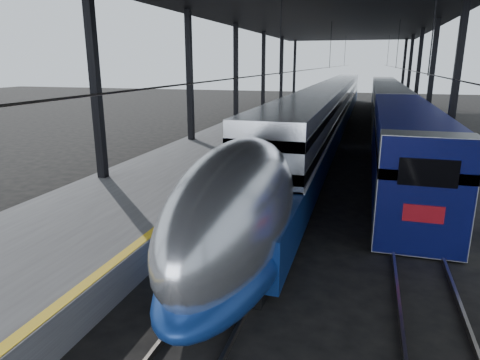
% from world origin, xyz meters
% --- Properties ---
extents(ground, '(160.00, 160.00, 0.00)m').
position_xyz_m(ground, '(0.00, 0.00, 0.00)').
color(ground, black).
rests_on(ground, ground).
extents(platform, '(6.00, 80.00, 1.00)m').
position_xyz_m(platform, '(-3.50, 20.00, 0.50)').
color(platform, '#4C4C4F').
rests_on(platform, ground).
extents(yellow_strip, '(0.30, 80.00, 0.01)m').
position_xyz_m(yellow_strip, '(-0.70, 20.00, 1.00)').
color(yellow_strip, yellow).
rests_on(yellow_strip, platform).
extents(rails, '(6.52, 80.00, 0.16)m').
position_xyz_m(rails, '(4.50, 20.00, 0.08)').
color(rails, slate).
rests_on(rails, ground).
extents(canopy, '(18.00, 75.00, 9.47)m').
position_xyz_m(canopy, '(1.90, 20.00, 9.12)').
color(canopy, black).
rests_on(canopy, ground).
extents(tgv_train, '(2.83, 65.20, 4.05)m').
position_xyz_m(tgv_train, '(2.00, 27.04, 1.89)').
color(tgv_train, silver).
rests_on(tgv_train, ground).
extents(second_train, '(2.77, 56.05, 3.82)m').
position_xyz_m(second_train, '(7.00, 29.67, 1.94)').
color(second_train, navy).
rests_on(second_train, ground).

